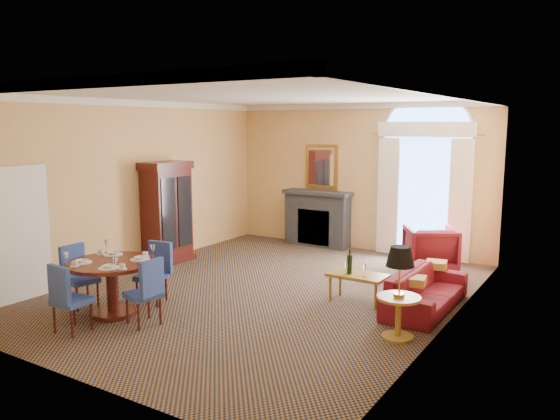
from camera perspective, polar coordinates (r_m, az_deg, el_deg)
The scene contains 12 objects.
ground at distance 9.19m, azimuth -1.67°, elevation -8.45°, with size 7.50×7.50×0.00m, color #121B38.
room_envelope at distance 9.35m, azimuth 0.41°, elevation 7.49°, with size 6.04×7.52×3.45m.
armoire at distance 11.09m, azimuth -11.72°, elevation -0.44°, with size 0.58×1.03×2.02m.
dining_table at distance 8.27m, azimuth -17.16°, elevation -6.56°, with size 1.27×1.27×1.00m.
dining_chair_north at distance 8.73m, azimuth -12.85°, elevation -5.93°, with size 0.53×0.53×0.95m.
dining_chair_south at distance 7.76m, azimuth -21.45°, elevation -8.21°, with size 0.45×0.46×0.95m.
dining_chair_east at distance 7.73m, azimuth -13.69°, elevation -7.90°, with size 0.52×0.52×0.95m.
dining_chair_west at distance 8.86m, azimuth -20.43°, elevation -6.06°, with size 0.50×0.50×0.95m.
sofa at distance 8.53m, azimuth 14.99°, elevation -8.12°, with size 1.96×0.76×0.57m, color maroon.
armchair at distance 10.75m, azimuth 15.42°, elevation -3.89°, with size 0.90×0.92×0.84m, color maroon.
coffee_table at distance 8.59m, azimuth 8.01°, elevation -6.78°, with size 0.90×0.51×0.84m.
side_table at distance 7.17m, azimuth 12.38°, elevation -7.24°, with size 0.56×0.56×1.19m.
Camera 1 is at (4.88, -7.29, 2.74)m, focal length 35.00 mm.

